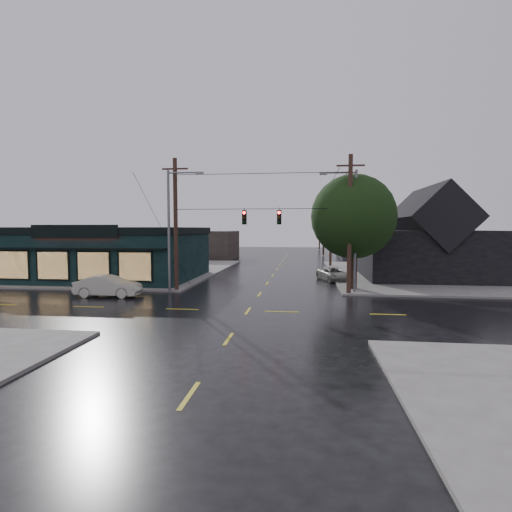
# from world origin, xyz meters

# --- Properties ---
(ground_plane) EXTENTS (160.00, 160.00, 0.00)m
(ground_plane) POSITION_xyz_m (0.00, 0.00, 0.00)
(ground_plane) COLOR black
(sidewalk_nw) EXTENTS (28.00, 28.00, 0.15)m
(sidewalk_nw) POSITION_xyz_m (-20.00, 20.00, 0.07)
(sidewalk_nw) COLOR slate
(sidewalk_nw) RESTS_ON ground
(sidewalk_ne) EXTENTS (28.00, 28.00, 0.15)m
(sidewalk_ne) POSITION_xyz_m (20.00, 20.00, 0.07)
(sidewalk_ne) COLOR slate
(sidewalk_ne) RESTS_ON ground
(pizza_shop) EXTENTS (16.30, 12.34, 4.90)m
(pizza_shop) POSITION_xyz_m (-15.00, 12.94, 2.56)
(pizza_shop) COLOR black
(pizza_shop) RESTS_ON ground
(ne_building) EXTENTS (12.60, 11.60, 8.75)m
(ne_building) POSITION_xyz_m (15.00, 17.00, 4.47)
(ne_building) COLOR black
(ne_building) RESTS_ON ground
(corner_tree) EXTENTS (6.58, 6.58, 8.92)m
(corner_tree) POSITION_xyz_m (7.03, 8.84, 5.76)
(corner_tree) COLOR black
(corner_tree) RESTS_ON ground
(utility_pole_nw) EXTENTS (2.00, 0.32, 10.15)m
(utility_pole_nw) POSITION_xyz_m (-6.50, 6.50, 0.00)
(utility_pole_nw) COLOR black
(utility_pole_nw) RESTS_ON ground
(utility_pole_ne) EXTENTS (2.00, 0.32, 10.15)m
(utility_pole_ne) POSITION_xyz_m (6.50, 6.50, 0.00)
(utility_pole_ne) COLOR black
(utility_pole_ne) RESTS_ON ground
(utility_pole_far_a) EXTENTS (2.00, 0.32, 9.65)m
(utility_pole_far_a) POSITION_xyz_m (6.50, 28.00, 0.00)
(utility_pole_far_a) COLOR black
(utility_pole_far_a) RESTS_ON ground
(utility_pole_far_b) EXTENTS (2.00, 0.32, 9.15)m
(utility_pole_far_b) POSITION_xyz_m (6.50, 48.00, 0.00)
(utility_pole_far_b) COLOR black
(utility_pole_far_b) RESTS_ON ground
(utility_pole_far_c) EXTENTS (2.00, 0.32, 9.15)m
(utility_pole_far_c) POSITION_xyz_m (6.50, 68.00, 0.00)
(utility_pole_far_c) COLOR black
(utility_pole_far_c) RESTS_ON ground
(span_signal_assembly) EXTENTS (13.00, 0.48, 1.23)m
(span_signal_assembly) POSITION_xyz_m (0.10, 6.50, 5.70)
(span_signal_assembly) COLOR black
(span_signal_assembly) RESTS_ON ground
(streetlight_nw) EXTENTS (5.40, 0.30, 9.15)m
(streetlight_nw) POSITION_xyz_m (-6.80, 5.80, 0.00)
(streetlight_nw) COLOR slate
(streetlight_nw) RESTS_ON ground
(streetlight_ne) EXTENTS (5.40, 0.30, 9.15)m
(streetlight_ne) POSITION_xyz_m (7.00, 7.20, 0.00)
(streetlight_ne) COLOR slate
(streetlight_ne) RESTS_ON ground
(bg_building_west) EXTENTS (12.00, 10.00, 4.40)m
(bg_building_west) POSITION_xyz_m (-14.00, 40.00, 2.20)
(bg_building_west) COLOR #2E2521
(bg_building_west) RESTS_ON ground
(bg_building_east) EXTENTS (14.00, 12.00, 5.60)m
(bg_building_east) POSITION_xyz_m (16.00, 45.00, 2.80)
(bg_building_east) COLOR black
(bg_building_east) RESTS_ON ground
(sedan_cream) EXTENTS (4.65, 1.70, 1.52)m
(sedan_cream) POSITION_xyz_m (-10.56, 3.61, 0.76)
(sedan_cream) COLOR #BAB8A3
(sedan_cream) RESTS_ON ground
(suv_silver) EXTENTS (3.45, 4.92, 1.25)m
(suv_silver) POSITION_xyz_m (5.99, 14.33, 0.62)
(suv_silver) COLOR gray
(suv_silver) RESTS_ON ground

